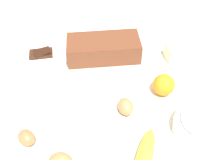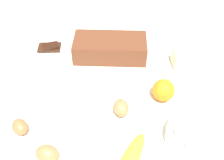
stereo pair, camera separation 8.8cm
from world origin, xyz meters
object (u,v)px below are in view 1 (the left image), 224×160
orange_fruit (164,85)px  flour_bowl (65,120)px  butter_block (178,52)px  egg_beside_bowl (27,138)px  chocolate_plate (42,55)px  loaf_pan (104,48)px  egg_loose (126,107)px  banana (144,158)px  sugar_bowl (200,124)px

orange_fruit → flour_bowl: bearing=-155.9°
butter_block → egg_beside_bowl: butter_block is taller
chocolate_plate → egg_beside_bowl: bearing=-85.1°
orange_fruit → egg_beside_bowl: size_ratio=1.29×
loaf_pan → orange_fruit: loaf_pan is taller
egg_beside_bowl → egg_loose: (0.29, 0.11, 0.00)m
banana → orange_fruit: (0.09, 0.26, 0.02)m
banana → butter_block: size_ratio=2.11×
sugar_bowl → egg_loose: (-0.22, 0.07, -0.01)m
chocolate_plate → orange_fruit: bearing=-22.7°
egg_loose → banana: bearing=-75.7°
sugar_bowl → flour_bowl: bearing=177.8°
orange_fruit → egg_beside_bowl: (-0.42, -0.20, -0.01)m
banana → loaf_pan: bearing=105.0°
flour_bowl → chocolate_plate: size_ratio=0.98×
egg_beside_bowl → orange_fruit: bearing=24.9°
flour_bowl → banana: flour_bowl is taller
orange_fruit → egg_loose: orange_fruit is taller
butter_block → egg_beside_bowl: bearing=-143.1°
flour_bowl → sugar_bowl: sugar_bowl is taller
flour_bowl → orange_fruit: orange_fruit is taller
sugar_bowl → egg_beside_bowl: bearing=-175.5°
loaf_pan → butter_block: bearing=-8.2°
flour_bowl → chocolate_plate: 0.36m
butter_block → egg_loose: (-0.21, -0.27, -0.01)m
banana → butter_block: butter_block is taller
flour_bowl → banana: 0.26m
sugar_bowl → orange_fruit: size_ratio=2.07×
egg_beside_bowl → egg_loose: 0.31m
flour_bowl → chocolate_plate: bearing=112.9°
flour_bowl → butter_block: bearing=39.1°
loaf_pan → flour_bowl: size_ratio=2.30×
orange_fruit → butter_block: (0.08, 0.18, -0.01)m
banana → orange_fruit: orange_fruit is taller
flour_bowl → butter_block: 0.51m
orange_fruit → butter_block: size_ratio=0.83×
loaf_pan → chocolate_plate: 0.25m
butter_block → chocolate_plate: size_ratio=0.69×
sugar_bowl → butter_block: (-0.00, 0.34, -0.00)m
orange_fruit → egg_beside_bowl: 0.47m
flour_bowl → egg_loose: bearing=17.4°
egg_loose → chocolate_plate: bearing=139.9°
banana → orange_fruit: 0.27m
flour_bowl → sugar_bowl: (0.40, -0.02, 0.00)m
loaf_pan → banana: 0.47m
orange_fruit → chocolate_plate: size_ratio=0.58×
orange_fruit → butter_block: bearing=65.9°
sugar_bowl → butter_block: sugar_bowl is taller
loaf_pan → chocolate_plate: loaf_pan is taller
flour_bowl → egg_loose: flour_bowl is taller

